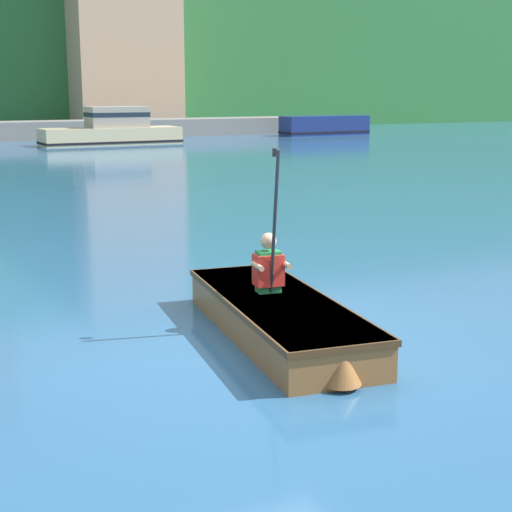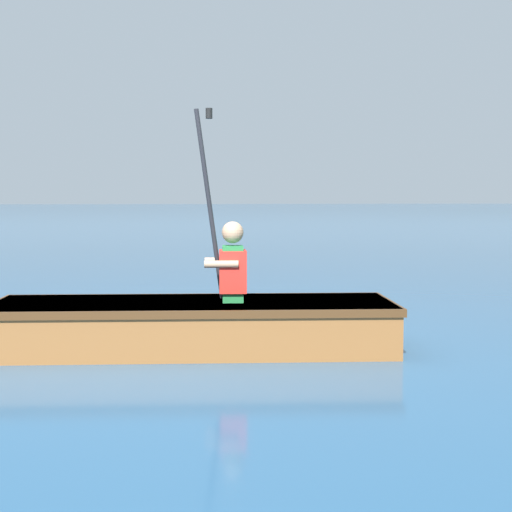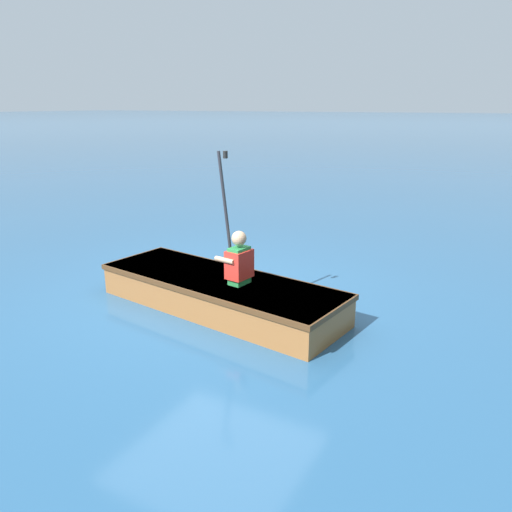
% 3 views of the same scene
% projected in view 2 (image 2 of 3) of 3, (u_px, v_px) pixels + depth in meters
% --- Properties ---
extents(ground_plane, '(300.00, 300.00, 0.00)m').
position_uv_depth(ground_plane, '(151.00, 344.00, 6.42)').
color(ground_plane, '#28567F').
extents(rowboat_foreground, '(1.46, 3.29, 0.39)m').
position_uv_depth(rowboat_foreground, '(188.00, 323.00, 6.13)').
color(rowboat_foreground, '#935B2D').
rests_on(rowboat_foreground, ground).
extents(person_paddler, '(0.39, 0.42, 1.50)m').
position_uv_depth(person_paddler, '(231.00, 264.00, 6.12)').
color(person_paddler, '#267F3F').
rests_on(person_paddler, rowboat_foreground).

